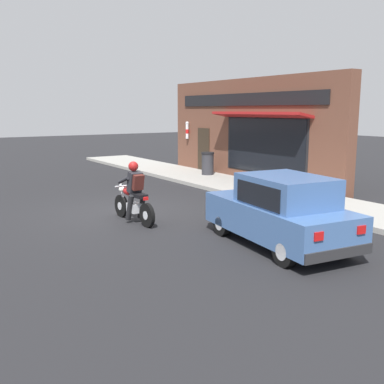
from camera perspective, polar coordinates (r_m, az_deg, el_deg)
name	(u,v)px	position (r m, az deg, el deg)	size (l,w,h in m)	color
ground_plane	(123,212)	(13.22, -8.73, -2.56)	(80.00, 80.00, 0.00)	black
sidewalk_curb	(213,181)	(18.47, 2.65, 1.46)	(2.60, 22.00, 0.14)	#9E9B93
storefront_building	(248,130)	(18.92, 7.16, 7.81)	(1.25, 10.30, 4.20)	brown
motorcycle_with_rider	(134,197)	(11.91, -7.41, -0.62)	(0.57, 2.02, 1.62)	black
car_hatchback	(280,212)	(9.89, 11.14, -2.47)	(2.12, 3.96, 1.57)	black
traffic_cone	(298,190)	(14.52, 13.26, 0.19)	(0.36, 0.36, 0.60)	black
trash_bin	(208,163)	(19.66, 2.00, 3.67)	(0.56, 0.56, 0.98)	#2D2D33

